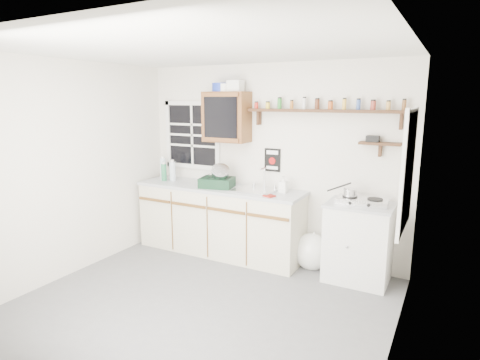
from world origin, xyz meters
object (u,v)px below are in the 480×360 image
main_cabinet (220,220)px  upper_cabinet (227,117)px  right_cabinet (358,242)px  spice_shelf (324,110)px  dish_rack (218,180)px  hotplate (362,201)px

main_cabinet → upper_cabinet: size_ratio=3.55×
right_cabinet → upper_cabinet: upper_cabinet is taller
spice_shelf → dish_rack: size_ratio=3.96×
main_cabinet → right_cabinet: 1.84m
spice_shelf → hotplate: bearing=-21.0°
spice_shelf → upper_cabinet: bearing=-176.9°
upper_cabinet → spice_shelf: bearing=3.1°
main_cabinet → spice_shelf: 1.98m
main_cabinet → dish_rack: 0.56m
main_cabinet → spice_shelf: (1.31, 0.21, 1.47)m
right_cabinet → hotplate: hotplate is taller
main_cabinet → upper_cabinet: bearing=76.3°
right_cabinet → spice_shelf: (-0.52, 0.19, 1.47)m
right_cabinet → hotplate: size_ratio=1.61×
upper_cabinet → spice_shelf: upper_cabinet is taller
main_cabinet → dish_rack: size_ratio=4.79×
main_cabinet → hotplate: size_ratio=4.10×
upper_cabinet → dish_rack: bearing=-95.4°
dish_rack → hotplate: size_ratio=0.86×
dish_rack → hotplate: dish_rack is taller
main_cabinet → hotplate: hotplate is taller
main_cabinet → right_cabinet: (1.83, 0.03, -0.01)m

